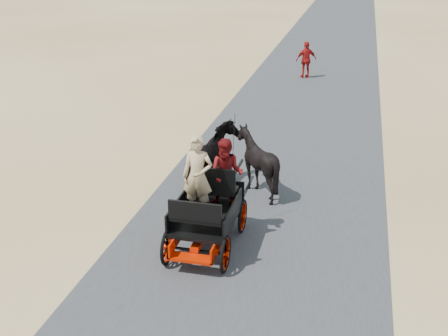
% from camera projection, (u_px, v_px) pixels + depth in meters
% --- Properties ---
extents(ground, '(140.00, 140.00, 0.00)m').
position_uv_depth(ground, '(266.00, 202.00, 14.39)').
color(ground, tan).
extents(road, '(6.00, 140.00, 0.01)m').
position_uv_depth(road, '(266.00, 202.00, 14.39)').
color(road, '#38383A').
rests_on(road, ground).
extents(carriage, '(1.30, 2.40, 0.72)m').
position_uv_depth(carriage, '(207.00, 231.00, 12.27)').
color(carriage, black).
rests_on(carriage, ground).
extents(horse_left, '(0.91, 2.01, 1.70)m').
position_uv_depth(horse_left, '(216.00, 159.00, 14.90)').
color(horse_left, black).
rests_on(horse_left, ground).
extents(horse_right, '(1.37, 1.54, 1.70)m').
position_uv_depth(horse_right, '(257.00, 162.00, 14.66)').
color(horse_right, black).
rests_on(horse_right, ground).
extents(driver_man, '(0.66, 0.43, 1.80)m').
position_uv_depth(driver_man, '(198.00, 176.00, 11.88)').
color(driver_man, tan).
rests_on(driver_man, carriage).
extents(passenger_woman, '(0.77, 0.60, 1.58)m').
position_uv_depth(passenger_woman, '(227.00, 173.00, 12.31)').
color(passenger_woman, '#660C0F').
rests_on(passenger_woman, carriage).
extents(pedestrian, '(1.09, 0.82, 1.73)m').
position_uv_depth(pedestrian, '(306.00, 60.00, 26.55)').
color(pedestrian, '#9D1211').
rests_on(pedestrian, ground).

